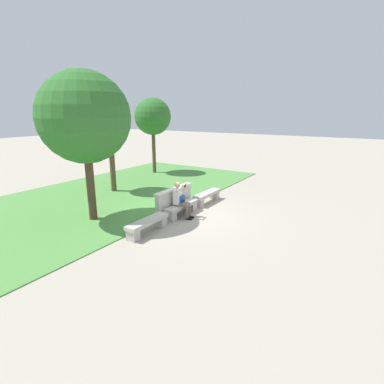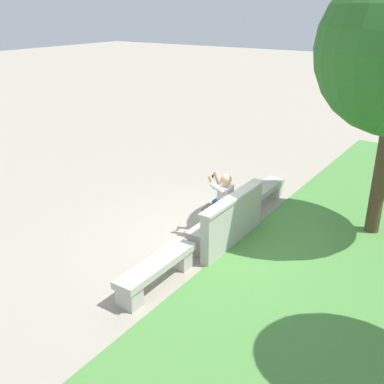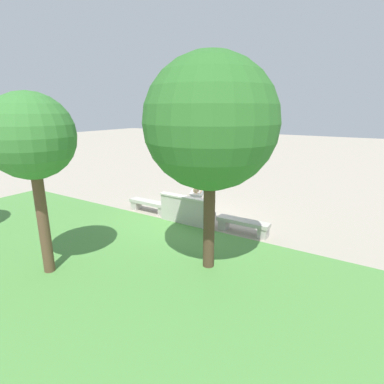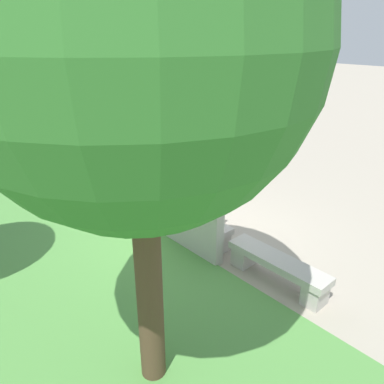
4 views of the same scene
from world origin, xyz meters
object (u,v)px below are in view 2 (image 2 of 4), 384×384
Objects in this scene: bench_main at (261,194)px; bench_near at (218,225)px; bench_mid at (157,270)px; backpack at (220,208)px; person_photographer at (220,201)px.

bench_main is 1.00× the size of bench_near.
bench_main is at bearing 180.00° from bench_mid.
bench_main is at bearing 179.04° from backpack.
backpack is at bearing -163.51° from bench_near.
person_photographer is at bearing -149.53° from backpack.
backpack is at bearing -179.14° from bench_mid.
person_photographer is 0.14m from backpack.
bench_main is 1.86m from backpack.
bench_near is 1.00× the size of bench_mid.
person_photographer is at bearing -157.12° from bench_near.
backpack reaches higher than bench_mid.
person_photographer is 3.08× the size of backpack.
bench_near is at bearing 180.00° from bench_mid.
bench_main is 4.01× the size of backpack.
backpack reaches higher than bench_near.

